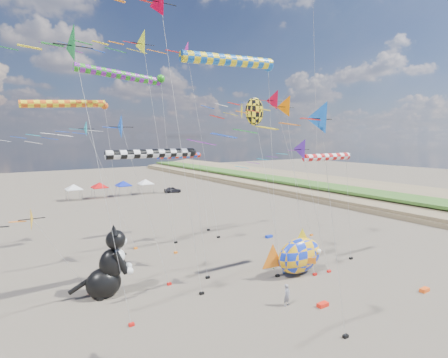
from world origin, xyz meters
TOP-DOWN VIEW (x-y plane):
  - ground at (0.00, 0.00)m, footprint 260.00×260.00m
  - delta_kite_1 at (-18.44, 14.44)m, footprint 10.60×1.90m
  - delta_kite_2 at (-11.58, 12.41)m, footprint 10.22×2.14m
  - delta_kite_3 at (-5.14, -1.13)m, footprint 10.22×1.89m
  - delta_kite_4 at (9.61, 16.17)m, footprint 13.70×2.63m
  - delta_kite_5 at (3.21, 9.88)m, footprint 10.88×2.29m
  - delta_kite_6 at (-7.12, 19.60)m, footprint 11.99×2.68m
  - delta_kite_7 at (-12.30, 23.46)m, footprint 12.33×1.79m
  - delta_kite_8 at (-15.24, 7.78)m, footprint 9.74×2.42m
  - delta_kite_9 at (2.11, 6.70)m, footprint 10.27×1.93m
  - delta_kite_10 at (-9.96, 9.28)m, footprint 13.91×2.57m
  - delta_kite_11 at (-0.58, 22.01)m, footprint 16.19×2.73m
  - windsock_0 at (-12.72, 22.16)m, footprint 9.16×0.74m
  - windsock_1 at (0.82, 25.70)m, footprint 7.46×0.71m
  - windsock_2 at (-6.98, 22.95)m, footprint 10.81×0.92m
  - windsock_3 at (-3.04, 8.58)m, footprint 9.57×0.90m
  - windsock_4 at (7.55, 7.80)m, footprint 7.30×0.70m
  - windsock_5 at (-8.26, 11.78)m, footprint 8.81×0.73m
  - angelfish_kite at (1.95, 12.45)m, footprint 3.74×3.02m
  - cat_inflatable at (-12.01, 13.44)m, footprint 4.58×3.00m
  - fish_inflatable at (3.97, 7.90)m, footprint 6.75×2.90m
  - person_adult at (-1.20, 4.08)m, footprint 0.69×0.53m
  - child_green at (2.82, 10.16)m, footprint 0.69×0.66m
  - child_blue at (2.96, 8.89)m, footprint 0.55×0.63m
  - kite_bag_0 at (9.99, -0.45)m, footprint 0.90×0.44m
  - kite_bag_1 at (0.95, 2.46)m, footprint 0.90×0.44m
  - kite_bag_2 at (9.48, 18.49)m, footprint 0.90×0.44m
  - tent_row at (1.50, 60.00)m, footprint 19.20×4.20m
  - parked_car at (14.65, 58.00)m, footprint 4.14×2.60m

SIDE VIEW (x-z plane):
  - ground at x=0.00m, z-range 0.00..0.00m
  - kite_bag_0 at x=9.99m, z-range 0.00..0.30m
  - kite_bag_1 at x=0.95m, z-range 0.00..0.30m
  - kite_bag_2 at x=9.48m, z-range 0.00..0.30m
  - child_blue at x=2.96m, z-range 0.00..1.02m
  - child_green at x=2.82m, z-range 0.00..1.13m
  - parked_car at x=14.65m, z-range 0.00..1.32m
  - person_adult at x=-1.20m, z-range 0.00..1.69m
  - fish_inflatable at x=3.97m, z-range -0.36..4.01m
  - cat_inflatable at x=-12.01m, z-range 0.00..5.69m
  - tent_row at x=1.50m, z-range 1.25..5.05m
  - delta_kite_1 at x=-18.44m, z-range 2.71..10.69m
  - windsock_1 at x=0.82m, z-range 4.93..15.64m
  - windsock_4 at x=7.55m, z-range 5.17..16.37m
  - windsock_5 at x=-8.26m, z-range 5.47..17.26m
  - delta_kite_9 at x=2.11m, z-range 5.05..17.76m
  - delta_kite_7 at x=-12.30m, z-range 5.95..20.49m
  - delta_kite_2 at x=-11.58m, z-range 5.97..20.62m
  - delta_kite_3 at x=-5.14m, z-range 6.02..20.72m
  - angelfish_kite at x=1.95m, z-range 6.78..23.24m
  - delta_kite_5 at x=3.21m, z-range 6.93..23.68m
  - windsock_0 at x=-12.72m, z-range 7.65..23.86m
  - delta_kite_4 at x=9.61m, z-range 7.61..25.99m
  - delta_kite_8 at x=-15.24m, z-range 8.15..27.39m
  - windsock_3 at x=-3.04m, z-range 8.98..27.98m
  - windsock_2 at x=-6.98m, z-range 9.29..28.89m
  - delta_kite_10 at x=-9.96m, z-range 9.91..32.88m
  - delta_kite_6 at x=-7.12m, z-range 9.91..32.90m
  - delta_kite_11 at x=-0.58m, z-range 10.23..34.03m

